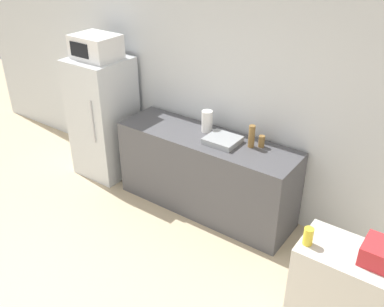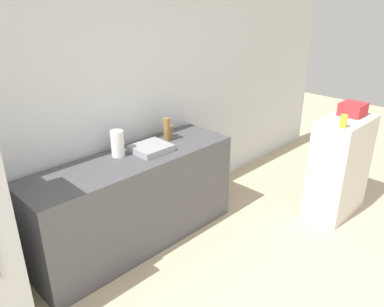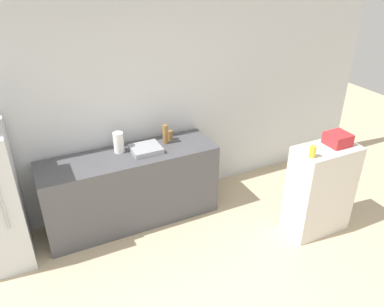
{
  "view_description": "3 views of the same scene",
  "coord_description": "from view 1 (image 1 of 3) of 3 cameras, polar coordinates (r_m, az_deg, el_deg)",
  "views": [
    {
      "loc": [
        2.56,
        -1.06,
        3.01
      ],
      "look_at": [
        0.45,
        1.88,
        0.99
      ],
      "focal_mm": 40.0,
      "sensor_mm": 36.0,
      "label": 1
    },
    {
      "loc": [
        -1.53,
        -0.22,
        2.31
      ],
      "look_at": [
        0.69,
        2.0,
        0.95
      ],
      "focal_mm": 35.0,
      "sensor_mm": 36.0,
      "label": 2
    },
    {
      "loc": [
        -0.69,
        -1.36,
        3.0
      ],
      "look_at": [
        0.71,
        1.54,
        1.24
      ],
      "focal_mm": 35.0,
      "sensor_mm": 36.0,
      "label": 3
    }
  ],
  "objects": [
    {
      "name": "refrigerator",
      "position": [
        5.56,
        -11.67,
        4.71
      ],
      "size": [
        0.67,
        0.68,
        1.53
      ],
      "color": "silver",
      "rests_on": "ground_plane"
    },
    {
      "name": "basket",
      "position": [
        2.97,
        24.09,
        -12.17
      ],
      "size": [
        0.24,
        0.23,
        0.14
      ],
      "primitive_type": "cube",
      "color": "red",
      "rests_on": "shelf_cabinet"
    },
    {
      "name": "jar",
      "position": [
        2.96,
        15.23,
        -10.6
      ],
      "size": [
        0.07,
        0.07,
        0.13
      ],
      "primitive_type": "cylinder",
      "color": "yellow",
      "rests_on": "shelf_cabinet"
    },
    {
      "name": "counter",
      "position": [
        4.84,
        1.82,
        -2.67
      ],
      "size": [
        2.07,
        0.61,
        0.92
      ],
      "primitive_type": "cube",
      "color": "#4C4C51",
      "rests_on": "ground_plane"
    },
    {
      "name": "bottle_tall",
      "position": [
        4.4,
        7.95,
        2.28
      ],
      "size": [
        0.07,
        0.07,
        0.24
      ],
      "primitive_type": "cylinder",
      "color": "olive",
      "rests_on": "counter"
    },
    {
      "name": "bottle_short",
      "position": [
        4.44,
        9.26,
        1.61
      ],
      "size": [
        0.06,
        0.06,
        0.12
      ],
      "primitive_type": "cylinder",
      "color": "olive",
      "rests_on": "counter"
    },
    {
      "name": "paper_towel_roll",
      "position": [
        4.68,
        2.01,
        4.31
      ],
      "size": [
        0.12,
        0.12,
        0.24
      ],
      "primitive_type": "cylinder",
      "color": "white",
      "rests_on": "counter"
    },
    {
      "name": "wall_back",
      "position": [
        4.89,
        1.52,
        8.67
      ],
      "size": [
        8.0,
        0.06,
        2.6
      ],
      "primitive_type": "cube",
      "color": "silver",
      "rests_on": "ground_plane"
    },
    {
      "name": "microwave",
      "position": [
        5.25,
        -12.69,
        13.72
      ],
      "size": [
        0.53,
        0.42,
        0.28
      ],
      "color": "white",
      "rests_on": "refrigerator"
    },
    {
      "name": "sink_basin",
      "position": [
        4.49,
        4.1,
        1.79
      ],
      "size": [
        0.34,
        0.31,
        0.06
      ],
      "primitive_type": "cube",
      "color": "#9EA3A8",
      "rests_on": "counter"
    }
  ]
}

